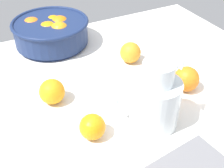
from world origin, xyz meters
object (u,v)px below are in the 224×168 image
(loose_orange_1, at_px, (130,53))
(loose_orange_3, at_px, (92,127))
(juice_pitcher, at_px, (155,102))
(fruit_bowl, at_px, (51,31))
(loose_orange_0, at_px, (52,92))
(juice_glass, at_px, (224,84))
(loose_orange_2, at_px, (186,79))
(spoon, at_px, (178,29))

(loose_orange_1, distance_m, loose_orange_3, 0.36)
(juice_pitcher, bearing_deg, fruit_bowl, 101.66)
(loose_orange_0, distance_m, loose_orange_1, 0.31)
(juice_glass, bearing_deg, fruit_bowl, 123.07)
(loose_orange_1, height_order, loose_orange_2, loose_orange_2)
(fruit_bowl, height_order, loose_orange_0, fruit_bowl)
(fruit_bowl, bearing_deg, spoon, -13.52)
(juice_pitcher, height_order, loose_orange_2, juice_pitcher)
(spoon, bearing_deg, loose_orange_2, -124.11)
(fruit_bowl, distance_m, loose_orange_1, 0.31)
(loose_orange_1, relative_size, loose_orange_2, 0.94)
(spoon, bearing_deg, juice_glass, -110.36)
(juice_glass, distance_m, loose_orange_3, 0.40)
(fruit_bowl, distance_m, loose_orange_0, 0.34)
(loose_orange_0, relative_size, spoon, 0.53)
(loose_orange_1, distance_m, spoon, 0.32)
(juice_glass, distance_m, loose_orange_1, 0.32)
(juice_glass, distance_m, spoon, 0.44)
(loose_orange_1, bearing_deg, loose_orange_2, -71.43)
(juice_pitcher, distance_m, loose_orange_2, 0.18)
(loose_orange_1, bearing_deg, juice_glass, -63.71)
(juice_glass, height_order, loose_orange_3, juice_glass)
(fruit_bowl, bearing_deg, loose_orange_3, -96.30)
(fruit_bowl, bearing_deg, loose_orange_1, -49.97)
(loose_orange_1, bearing_deg, loose_orange_3, -134.73)
(juice_pitcher, distance_m, loose_orange_3, 0.17)
(juice_glass, bearing_deg, loose_orange_1, 116.29)
(fruit_bowl, relative_size, loose_orange_0, 3.86)
(fruit_bowl, height_order, loose_orange_3, fruit_bowl)
(fruit_bowl, relative_size, loose_orange_1, 3.91)
(juice_glass, distance_m, loose_orange_0, 0.49)
(juice_glass, height_order, loose_orange_0, juice_glass)
(fruit_bowl, height_order, juice_glass, juice_glass)
(juice_pitcher, xyz_separation_m, loose_orange_1, (0.09, 0.28, -0.03))
(loose_orange_3, height_order, spoon, loose_orange_3)
(loose_orange_2, bearing_deg, loose_orange_0, 161.41)
(loose_orange_2, height_order, spoon, loose_orange_2)
(spoon, bearing_deg, loose_orange_1, -157.74)
(loose_orange_0, relative_size, loose_orange_1, 1.01)
(loose_orange_3, bearing_deg, loose_orange_2, 8.49)
(juice_pitcher, distance_m, juice_glass, 0.24)
(juice_pitcher, bearing_deg, loose_orange_1, 71.70)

